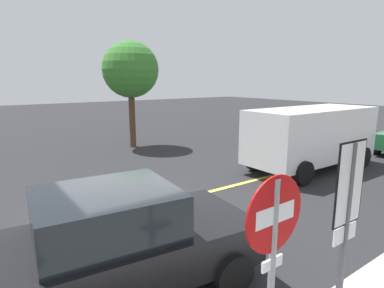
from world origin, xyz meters
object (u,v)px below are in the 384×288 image
(stop_sign, at_px, (273,250))
(car_black_crossing, at_px, (118,241))
(white_van, at_px, (312,134))
(speed_limit_sign, at_px, (348,205))
(tree_left_verge, at_px, (130,70))

(stop_sign, distance_m, car_black_crossing, 2.61)
(stop_sign, bearing_deg, white_van, 31.57)
(speed_limit_sign, xyz_separation_m, car_black_crossing, (-1.80, 2.46, -0.95))
(white_van, bearing_deg, stop_sign, -148.43)
(speed_limit_sign, distance_m, white_van, 8.22)
(stop_sign, distance_m, white_van, 9.22)
(stop_sign, height_order, white_van, stop_sign)
(car_black_crossing, height_order, tree_left_verge, tree_left_verge)
(speed_limit_sign, height_order, tree_left_verge, tree_left_verge)
(speed_limit_sign, relative_size, car_black_crossing, 0.59)
(stop_sign, relative_size, tree_left_verge, 0.47)
(car_black_crossing, distance_m, tree_left_verge, 11.28)
(car_black_crossing, bearing_deg, speed_limit_sign, -53.85)
(car_black_crossing, bearing_deg, stop_sign, -77.05)
(stop_sign, relative_size, white_van, 0.45)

